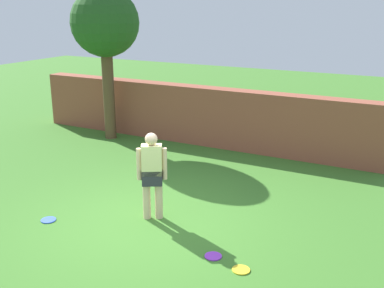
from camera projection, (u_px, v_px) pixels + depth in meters
ground_plane at (145, 224)px, 8.32m from camera, size 40.00×40.00×0.00m
brick_wall at (196, 115)px, 12.90m from camera, size 10.17×0.50×1.59m
tree at (105, 25)px, 12.64m from camera, size 1.87×1.87×4.20m
person at (152, 172)px, 8.29m from camera, size 0.48×0.37×1.62m
frisbee_yellow at (241, 270)px, 6.88m from camera, size 0.27×0.27×0.02m
frisbee_blue at (48, 220)px, 8.44m from camera, size 0.27×0.27×0.02m
frisbee_purple at (213, 256)px, 7.24m from camera, size 0.27×0.27×0.02m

